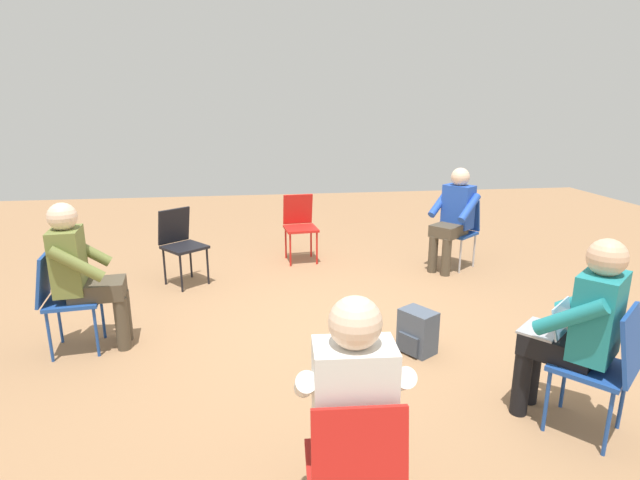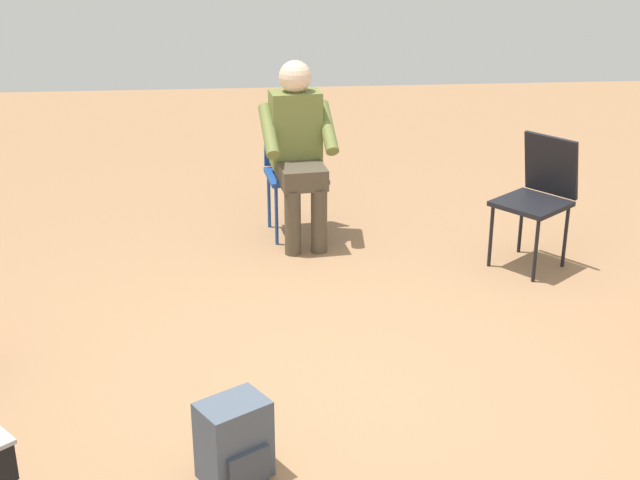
{
  "view_description": "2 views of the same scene",
  "coord_description": "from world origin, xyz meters",
  "views": [
    {
      "loc": [
        4.12,
        -0.71,
        1.97
      ],
      "look_at": [
        -0.26,
        -0.1,
        0.76
      ],
      "focal_mm": 28.0,
      "sensor_mm": 36.0,
      "label": 1
    },
    {
      "loc": [
        0.44,
        3.74,
        2.36
      ],
      "look_at": [
        0.12,
        -0.04,
        0.81
      ],
      "focal_mm": 50.0,
      "sensor_mm": 36.0,
      "label": 2
    }
  ],
  "objects": [
    {
      "name": "backpack_near_laptop_user",
      "position": [
        0.54,
        0.59,
        0.16
      ],
      "size": [
        0.34,
        0.32,
        0.36
      ],
      "rotation": [
        0.0,
        0.0,
        0.56
      ],
      "color": "#475160",
      "rests_on": "ground"
    },
    {
      "name": "person_in_olive",
      "position": [
        0.1,
        -2.08,
        0.69
      ],
      "size": [
        0.53,
        0.55,
        1.24
      ],
      "rotation": [
        0.0,
        0.0,
        0.12
      ],
      "color": "#4C4233",
      "rests_on": "ground"
    },
    {
      "name": "chair_south",
      "position": [
        0.12,
        -2.24,
        0.5
      ],
      "size": [
        0.45,
        0.48,
        0.85
      ],
      "rotation": [
        0.0,
        0.0,
        0.12
      ],
      "color": "#1E4799",
      "rests_on": "ground"
    },
    {
      "name": "chair_southwest",
      "position": [
        -1.41,
        -1.51,
        0.5
      ],
      "size": [
        0.58,
        0.58,
        0.85
      ],
      "rotation": [
        0.0,
        0.0,
        -0.89
      ],
      "color": "black",
      "rests_on": "ground"
    },
    {
      "name": "ground_plane",
      "position": [
        0.0,
        0.0,
        0.0
      ],
      "size": [
        14.0,
        14.0,
        0.0
      ],
      "primitive_type": "plane",
      "color": "#99704C"
    }
  ]
}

